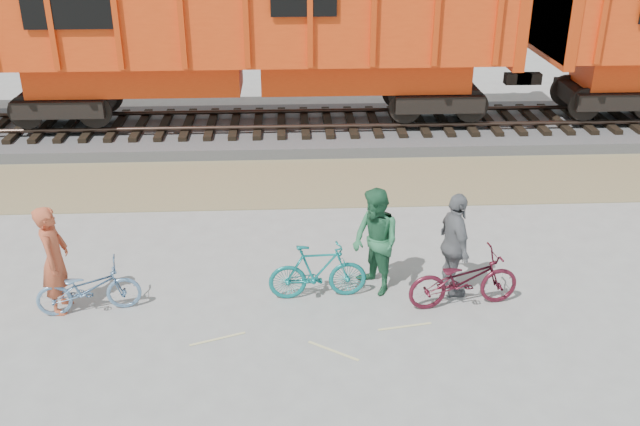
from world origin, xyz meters
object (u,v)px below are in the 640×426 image
(hopper_car_center, at_px, (249,27))
(person_woman, at_px, (455,245))
(bicycle_blue, at_px, (88,288))
(bicycle_teal, at_px, (318,271))
(person_solo, at_px, (55,259))
(bicycle_maroon, at_px, (464,279))
(person_man, at_px, (376,242))

(hopper_car_center, relative_size, person_woman, 7.47)
(bicycle_blue, height_order, bicycle_teal, bicycle_teal)
(person_solo, bearing_deg, person_woman, -89.42)
(bicycle_teal, relative_size, person_solo, 0.89)
(bicycle_blue, distance_m, bicycle_teal, 3.81)
(person_woman, bearing_deg, bicycle_maroon, -173.78)
(person_man, bearing_deg, person_solo, -114.06)
(person_man, bearing_deg, bicycle_teal, -106.61)
(bicycle_maroon, bearing_deg, person_man, 60.91)
(person_solo, bearing_deg, bicycle_teal, -88.97)
(bicycle_teal, bearing_deg, person_woman, -92.67)
(bicycle_maroon, xyz_separation_m, person_solo, (-6.73, 0.21, 0.44))
(person_woman, bearing_deg, bicycle_teal, 82.99)
(bicycle_maroon, relative_size, person_solo, 1.01)
(hopper_car_center, distance_m, person_man, 9.00)
(hopper_car_center, xyz_separation_m, bicycle_blue, (-2.39, -8.88, -2.56))
(bicycle_blue, bearing_deg, person_man, -94.78)
(bicycle_blue, relative_size, bicycle_teal, 1.00)
(bicycle_teal, xyz_separation_m, person_solo, (-4.31, -0.16, 0.44))
(person_solo, bearing_deg, bicycle_maroon, -92.85)
(person_woman, bearing_deg, person_solo, 83.83)
(bicycle_teal, bearing_deg, bicycle_maroon, -102.07)
(bicycle_teal, distance_m, person_man, 1.11)
(bicycle_blue, bearing_deg, person_woman, -97.51)
(bicycle_blue, relative_size, person_solo, 0.89)
(bicycle_blue, distance_m, person_woman, 6.16)
(bicycle_teal, distance_m, bicycle_maroon, 2.46)
(bicycle_blue, distance_m, person_solo, 0.71)
(bicycle_blue, relative_size, person_man, 0.89)
(bicycle_maroon, distance_m, person_woman, 0.60)
(hopper_car_center, xyz_separation_m, person_man, (2.42, -8.43, -2.06))
(hopper_car_center, bearing_deg, bicycle_maroon, -66.84)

